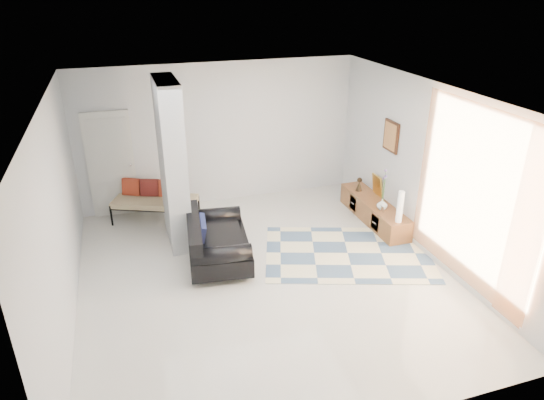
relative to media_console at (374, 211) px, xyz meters
name	(u,v)px	position (x,y,z in m)	size (l,w,h in m)	color
floor	(264,275)	(-2.52, -1.16, -0.20)	(6.00, 6.00, 0.00)	beige
ceiling	(263,96)	(-2.52, -1.16, 2.60)	(6.00, 6.00, 0.00)	white
wall_back	(220,135)	(-2.52, 1.84, 1.20)	(6.00, 6.00, 0.00)	silver
wall_front	(361,321)	(-2.52, -4.16, 1.20)	(6.00, 6.00, 0.00)	silver
wall_left	(58,220)	(-5.27, -1.16, 1.20)	(6.00, 6.00, 0.00)	silver
wall_right	(429,172)	(0.23, -1.16, 1.20)	(6.00, 6.00, 0.00)	silver
partition_column	(172,164)	(-3.62, 0.44, 1.20)	(0.35, 1.20, 2.80)	#A6ABAE
hallway_door	(111,165)	(-4.62, 1.80, 0.82)	(0.85, 0.06, 2.04)	silver
curtain	(473,198)	(0.15, -2.31, 1.25)	(2.55, 2.55, 0.00)	#FF8D43
wall_art	(391,136)	(0.20, 0.00, 1.45)	(0.04, 0.45, 0.55)	#3D1E10
media_console	(374,211)	(0.00, 0.00, 0.00)	(0.45, 1.98, 0.80)	brown
loveseat	(214,241)	(-3.16, -0.49, 0.15)	(1.12, 1.70, 0.76)	silver
daybed	(154,199)	(-3.93, 1.33, 0.22)	(1.66, 1.20, 0.77)	black
area_rug	(348,253)	(-1.00, -0.96, -0.20)	(2.73, 1.82, 0.01)	beige
cylinder_lamp	(400,207)	(-0.02, -0.86, 0.48)	(0.10, 0.10, 0.56)	white
bronze_figurine	(359,184)	(-0.05, 0.55, 0.33)	(0.13, 0.13, 0.27)	#322416
vase	(382,204)	(-0.05, -0.34, 0.30)	(0.19, 0.19, 0.20)	white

